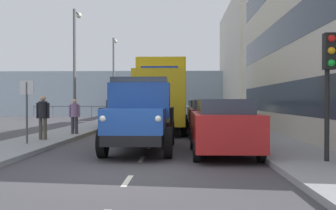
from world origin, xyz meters
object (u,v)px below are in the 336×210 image
car_maroon_kerbside_1 (209,118)px  car_navy_oppositeside_0 (122,114)px  lamp_post_promenade (75,58)px  pedestrian_couple_a (43,114)px  pedestrian_by_lamp (74,114)px  lamp_post_far (114,71)px  car_red_kerbside_near (223,126)px  street_sign (27,101)px  traffic_light_near (329,69)px  lorry_cargo_yellow (163,94)px  car_grey_oppositeside_1 (136,111)px  truck_vintage_blue (140,116)px  car_white_kerbside_3 (198,111)px  car_silver_kerbside_2 (201,113)px

car_maroon_kerbside_1 → car_navy_oppositeside_0: 6.88m
lamp_post_promenade → pedestrian_couple_a: bearing=93.8°
pedestrian_by_lamp → lamp_post_promenade: (0.91, -3.36, 2.97)m
lamp_post_promenade → lamp_post_far: (-0.02, -11.75, 0.22)m
car_red_kerbside_near → street_sign: (6.80, -1.63, 0.79)m
pedestrian_couple_a → traffic_light_near: 10.51m
lorry_cargo_yellow → lamp_post_far: (4.81, -11.85, 2.20)m
car_red_kerbside_near → car_grey_oppositeside_1: size_ratio=0.99×
car_grey_oppositeside_1 → lamp_post_far: lamp_post_far is taller
truck_vintage_blue → car_red_kerbside_near: truck_vintage_blue is taller
car_white_kerbside_3 → street_sign: (6.80, 15.73, 0.79)m
truck_vintage_blue → car_white_kerbside_3: 16.89m
truck_vintage_blue → lamp_post_promenade: (4.50, -8.25, 2.88)m
truck_vintage_blue → lamp_post_far: size_ratio=0.81×
car_maroon_kerbside_1 → car_red_kerbside_near: bearing=90.0°
traffic_light_near → lamp_post_far: size_ratio=0.46×
lamp_post_far → lamp_post_promenade: bearing=89.9°
truck_vintage_blue → lamp_post_promenade: size_ratio=0.86×
car_red_kerbside_near → traffic_light_near: bearing=139.2°
lorry_cargo_yellow → car_maroon_kerbside_1: 3.91m
car_maroon_kerbside_1 → car_silver_kerbside_2: bearing=-90.0°
car_white_kerbside_3 → lorry_cargo_yellow: bearing=75.0°
pedestrian_couple_a → car_maroon_kerbside_1: bearing=-156.7°
car_navy_oppositeside_0 → street_sign: 9.39m
traffic_light_near → car_white_kerbside_3: bearing=-83.0°
car_grey_oppositeside_1 → street_sign: (1.96, 15.91, 0.79)m
car_navy_oppositeside_0 → lamp_post_promenade: bearing=38.9°
car_navy_oppositeside_0 → lorry_cargo_yellow: bearing=142.5°
lorry_cargo_yellow → traffic_light_near: 11.86m
truck_vintage_blue → pedestrian_couple_a: bearing=-29.4°
car_red_kerbside_near → car_grey_oppositeside_1: 18.20m
car_silver_kerbside_2 → street_sign: (6.80, 10.56, 0.79)m
truck_vintage_blue → lorry_cargo_yellow: 8.20m
car_red_kerbside_near → car_white_kerbside_3: (-0.00, -17.37, -0.00)m
pedestrian_couple_a → traffic_light_near: traffic_light_near is taller
car_grey_oppositeside_1 → car_white_kerbside_3: bearing=177.9°
pedestrian_by_lamp → street_sign: (0.58, 3.94, 0.59)m
car_red_kerbside_near → car_silver_kerbside_2: 12.19m
lorry_cargo_yellow → street_sign: lorry_cargo_yellow is taller
car_silver_kerbside_2 → traffic_light_near: size_ratio=1.33×
car_white_kerbside_3 → lamp_post_far: 8.54m
car_silver_kerbside_2 → pedestrian_couple_a: size_ratio=2.46×
lorry_cargo_yellow → truck_vintage_blue: bearing=87.6°
lorry_cargo_yellow → pedestrian_couple_a: size_ratio=4.73×
car_navy_oppositeside_0 → lamp_post_far: 10.71m
car_maroon_kerbside_1 → lamp_post_far: size_ratio=0.62×
pedestrian_by_lamp → car_grey_oppositeside_1: bearing=-96.6°
pedestrian_by_lamp → lamp_post_promenade: lamp_post_promenade is taller
truck_vintage_blue → car_navy_oppositeside_0: bearing=-77.7°
lorry_cargo_yellow → pedestrian_by_lamp: (3.92, 3.26, -0.99)m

